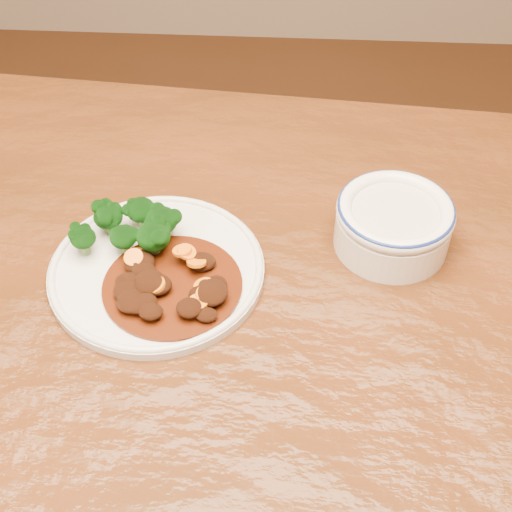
{
  "coord_description": "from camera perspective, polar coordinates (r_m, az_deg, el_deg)",
  "views": [
    {
      "loc": [
        0.06,
        -0.45,
        1.33
      ],
      "look_at": [
        0.03,
        0.1,
        0.77
      ],
      "focal_mm": 50.0,
      "sensor_mm": 36.0,
      "label": 1
    }
  ],
  "objects": [
    {
      "name": "broccoli_florets",
      "position": [
        0.8,
        -9.7,
        2.38
      ],
      "size": [
        0.11,
        0.08,
        0.04
      ],
      "color": "#608343",
      "rests_on": "dinner_plate"
    },
    {
      "name": "mince_stew",
      "position": [
        0.76,
        -7.27,
        -2.31
      ],
      "size": [
        0.15,
        0.15,
        0.03
      ],
      "color": "#441907",
      "rests_on": "dinner_plate"
    },
    {
      "name": "dip_bowl",
      "position": [
        0.81,
        10.94,
        2.65
      ],
      "size": [
        0.13,
        0.13,
        0.06
      ],
      "rotation": [
        0.0,
        0.0,
        0.04
      ],
      "color": "white",
      "rests_on": "dining_table"
    },
    {
      "name": "dinner_plate",
      "position": [
        0.79,
        -7.95,
        -1.04
      ],
      "size": [
        0.24,
        0.24,
        0.01
      ],
      "rotation": [
        0.0,
        0.0,
        -0.11
      ],
      "color": "silver",
      "rests_on": "dining_table"
    },
    {
      "name": "dining_table",
      "position": [
        0.8,
        -2.56,
        -10.08
      ],
      "size": [
        1.57,
        1.02,
        0.75
      ],
      "rotation": [
        0.0,
        0.0,
        -0.08
      ],
      "color": "#54250E",
      "rests_on": "ground"
    }
  ]
}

